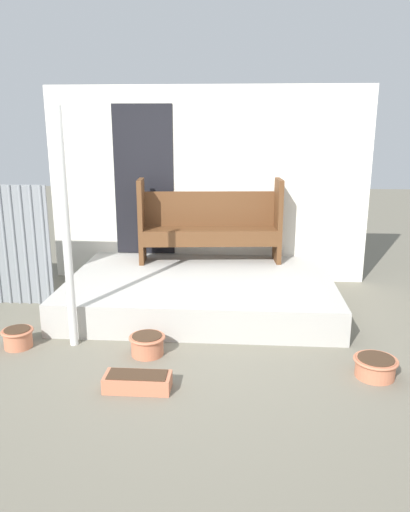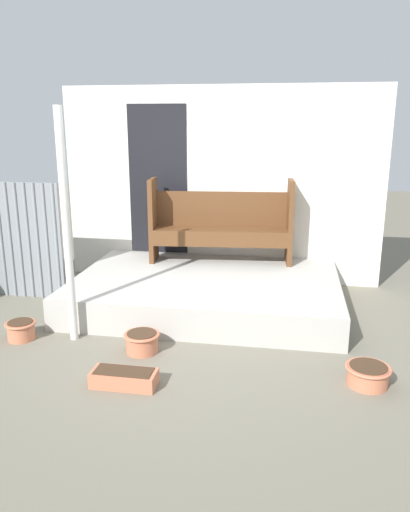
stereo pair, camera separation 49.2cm
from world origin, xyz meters
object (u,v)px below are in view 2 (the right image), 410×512
at_px(bench, 221,221).
at_px(flower_pot_middle, 142,341).
at_px(flower_pot_left, 21,329).
at_px(flower_pot_right, 368,374).
at_px(planter_box_rect, 124,378).
at_px(support_post, 66,229).

bearing_deg(bench, flower_pot_middle, -107.81).
height_order(flower_pot_left, flower_pot_right, flower_pot_left).
distance_m(flower_pot_right, planter_box_rect, 2.04).
xyz_separation_m(support_post, flower_pot_left, (-0.52, -0.10, -1.04)).
bearing_deg(bench, planter_box_rect, -104.18).
bearing_deg(flower_pot_right, flower_pot_left, 174.12).
bearing_deg(support_post, flower_pot_right, -8.99).
bearing_deg(flower_pot_right, flower_pot_middle, 172.25).
distance_m(support_post, bench, 2.29).
bearing_deg(flower_pot_left, planter_box_rect, -27.98).
relative_size(bench, flower_pot_middle, 5.33).
height_order(support_post, flower_pot_left, support_post).
height_order(flower_pot_middle, planter_box_rect, flower_pot_middle).
bearing_deg(bench, flower_pot_left, -136.36).
height_order(flower_pot_left, flower_pot_middle, flower_pot_middle).
bearing_deg(flower_pot_left, flower_pot_middle, -2.89).
height_order(bench, flower_pot_left, bench).
bearing_deg(bench, flower_pot_right, -61.35).
bearing_deg(flower_pot_middle, bench, 77.46).
distance_m(support_post, flower_pot_right, 3.04).
distance_m(bench, flower_pot_left, 2.78).
relative_size(bench, flower_pot_left, 6.01).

